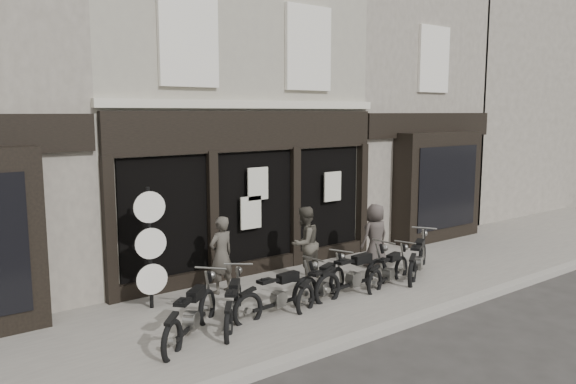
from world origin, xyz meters
TOP-DOWN VIEW (x-y plane):
  - ground_plane at (0.00, 0.00)m, footprint 90.00×90.00m
  - pavement at (0.00, 0.90)m, footprint 30.00×4.20m
  - kerb at (0.00, -1.25)m, footprint 30.00×0.25m
  - central_building at (0.00, 5.95)m, footprint 7.30×6.22m
  - neighbour_right at (6.35, 5.90)m, footprint 5.60×6.73m
  - filler_right at (14.50, 6.00)m, footprint 11.00×6.00m
  - motorcycle_0 at (-2.99, 0.43)m, footprint 1.85×1.64m
  - motorcycle_1 at (-2.10, 0.53)m, footprint 1.47×1.73m
  - motorcycle_2 at (-1.13, 0.46)m, footprint 2.13×0.58m
  - motorcycle_3 at (-0.03, 0.48)m, footprint 1.91×1.02m
  - motorcycle_4 at (0.80, 0.44)m, footprint 2.28×0.62m
  - motorcycle_5 at (1.84, 0.41)m, footprint 1.87×0.83m
  - motorcycle_6 at (2.90, 0.49)m, footprint 2.00×1.40m
  - man_left at (-1.40, 2.12)m, footprint 0.65×0.48m
  - man_centre at (0.59, 1.81)m, footprint 0.94×0.80m
  - man_right at (2.61, 1.57)m, footprint 0.77×0.52m
  - advert_sign_post at (-2.95, 2.13)m, footprint 0.60×0.39m

SIDE VIEW (x-z plane):
  - ground_plane at x=0.00m, z-range 0.00..0.00m
  - pavement at x=0.00m, z-range 0.00..0.12m
  - kerb at x=0.00m, z-range 0.00..0.13m
  - motorcycle_5 at x=1.84m, z-range -0.09..0.83m
  - motorcycle_3 at x=-0.03m, z-range -0.10..0.87m
  - motorcycle_1 at x=-2.10m, z-range -0.10..0.88m
  - motorcycle_2 at x=-1.13m, z-range -0.10..0.91m
  - motorcycle_0 at x=-2.99m, z-range -0.11..0.96m
  - motorcycle_6 at x=2.90m, z-range -0.11..0.96m
  - motorcycle_4 at x=0.80m, z-range -0.11..0.98m
  - man_right at x=2.61m, z-range 0.12..1.68m
  - man_left at x=-1.40m, z-range 0.12..1.75m
  - man_centre at x=0.59m, z-range 0.12..1.79m
  - advert_sign_post at x=-2.95m, z-range -0.03..2.45m
  - neighbour_right at x=6.35m, z-range -0.13..8.21m
  - central_building at x=0.00m, z-range -0.09..8.25m
  - filler_right at x=14.50m, z-range 0.00..8.20m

